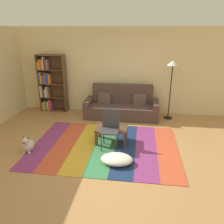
# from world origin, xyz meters

# --- Properties ---
(ground_plane) EXTENTS (14.00, 14.00, 0.00)m
(ground_plane) POSITION_xyz_m (0.00, 0.00, 0.00)
(ground_plane) COLOR #B27F4C
(back_wall) EXTENTS (6.80, 0.10, 2.70)m
(back_wall) POSITION_xyz_m (0.00, 2.55, 1.35)
(back_wall) COLOR beige
(back_wall) RESTS_ON ground_plane
(rug) EXTENTS (3.38, 2.45, 0.01)m
(rug) POSITION_xyz_m (-0.13, 0.06, 0.01)
(rug) COLOR #843370
(rug) RESTS_ON ground_plane
(couch) EXTENTS (2.26, 0.80, 1.00)m
(couch) POSITION_xyz_m (0.08, 2.02, 0.34)
(couch) COLOR #4C3833
(couch) RESTS_ON ground_plane
(bookshelf) EXTENTS (0.90, 0.28, 1.87)m
(bookshelf) POSITION_xyz_m (-2.36, 2.30, 0.92)
(bookshelf) COLOR brown
(bookshelf) RESTS_ON ground_plane
(coffee_table) EXTENTS (0.75, 0.51, 0.37)m
(coffee_table) POSITION_xyz_m (0.00, 0.29, 0.32)
(coffee_table) COLOR #513826
(coffee_table) RESTS_ON rug
(pouf) EXTENTS (0.65, 0.46, 0.18)m
(pouf) POSITION_xyz_m (0.23, -0.61, 0.10)
(pouf) COLOR white
(pouf) RESTS_ON rug
(dog) EXTENTS (0.22, 0.35, 0.40)m
(dog) POSITION_xyz_m (-1.80, -0.39, 0.16)
(dog) COLOR beige
(dog) RESTS_ON ground_plane
(standing_lamp) EXTENTS (0.32, 0.32, 1.77)m
(standing_lamp) POSITION_xyz_m (1.53, 2.08, 1.48)
(standing_lamp) COLOR black
(standing_lamp) RESTS_ON ground_plane
(tv_remote) EXTENTS (0.07, 0.16, 0.02)m
(tv_remote) POSITION_xyz_m (-0.06, 0.31, 0.39)
(tv_remote) COLOR black
(tv_remote) RESTS_ON coffee_table
(folding_chair) EXTENTS (0.40, 0.40, 0.90)m
(folding_chair) POSITION_xyz_m (0.00, 0.09, 0.53)
(folding_chair) COLOR #38383D
(folding_chair) RESTS_ON ground_plane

